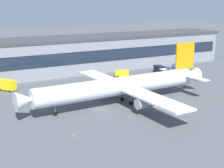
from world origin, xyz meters
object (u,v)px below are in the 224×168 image
object	(u,v)px
stair_truck	(7,85)
fuel_truck	(162,70)
baggage_tug	(176,66)
traffic_cone_0	(156,106)
airliner	(122,86)
traffic_cone_1	(74,135)
crew_van	(122,73)

from	to	relation	value
stair_truck	fuel_truck	bearing A→B (deg)	-5.92
baggage_tug	stair_truck	distance (m)	72.24
traffic_cone_0	fuel_truck	bearing A→B (deg)	50.03
airliner	baggage_tug	world-z (taller)	airliner
fuel_truck	traffic_cone_0	world-z (taller)	fuel_truck
baggage_tug	traffic_cone_1	size ratio (longest dim) A/B	7.29
baggage_tug	traffic_cone_0	world-z (taller)	baggage_tug
fuel_truck	traffic_cone_1	bearing A→B (deg)	-143.94
fuel_truck	traffic_cone_0	size ratio (longest dim) A/B	12.69
fuel_truck	stair_truck	world-z (taller)	stair_truck
fuel_truck	traffic_cone_1	xyz separation A→B (m)	(-54.00, -39.32, -1.60)
airliner	crew_van	bearing A→B (deg)	59.03
traffic_cone_1	airliner	bearing A→B (deg)	35.35
baggage_tug	traffic_cone_1	distance (m)	82.97
fuel_truck	stair_truck	bearing A→B (deg)	174.08
airliner	fuel_truck	xyz separation A→B (m)	(33.06, 24.47, -3.33)
traffic_cone_0	airliner	bearing A→B (deg)	131.00
fuel_truck	traffic_cone_0	xyz separation A→B (m)	(-26.67, -31.81, -1.54)
fuel_truck	traffic_cone_0	bearing A→B (deg)	-129.97
airliner	crew_van	world-z (taller)	airliner
airliner	traffic_cone_0	distance (m)	10.89
traffic_cone_1	stair_truck	bearing A→B (deg)	95.24
airliner	stair_truck	xyz separation A→B (m)	(-25.11, 30.50, -3.24)
stair_truck	baggage_tug	bearing A→B (deg)	1.68
fuel_truck	stair_truck	distance (m)	58.47
airliner	fuel_truck	size ratio (longest dim) A/B	6.66
traffic_cone_1	crew_van	bearing A→B (deg)	48.88
airliner	baggage_tug	size ratio (longest dim) A/B	14.24
baggage_tug	stair_truck	bearing A→B (deg)	-178.32
traffic_cone_0	crew_van	bearing A→B (deg)	73.05
baggage_tug	traffic_cone_0	bearing A→B (deg)	-135.53
stair_truck	crew_van	world-z (taller)	stair_truck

